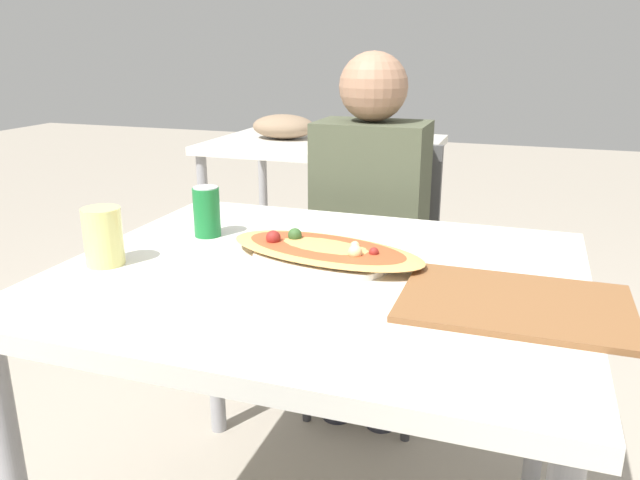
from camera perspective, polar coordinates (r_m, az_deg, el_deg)
name	(u,v)px	position (r m, az deg, el deg)	size (l,w,h in m)	color
dining_table	(319,303)	(1.36, -0.12, -5.82)	(1.10, 0.93, 0.77)	silver
chair_far_seated	(376,264)	(2.16, 5.18, -2.18)	(0.40, 0.40, 0.91)	#4C4C4C
person_seated	(369,215)	(1.99, 4.53, 2.29)	(0.34, 0.25, 1.21)	#2D2D38
pizza_main	(325,252)	(1.39, 0.43, -1.06)	(0.50, 0.32, 0.06)	white
soda_can	(207,212)	(1.57, -10.32, 2.57)	(0.07, 0.07, 0.12)	#197233
drink_glass	(103,236)	(1.42, -19.21, 0.30)	(0.08, 0.08, 0.13)	#E0DB7F
serving_tray	(515,303)	(1.21, 17.38, -5.52)	(0.41, 0.29, 0.01)	brown
background_table	(317,152)	(3.14, -0.24, 8.03)	(1.10, 0.80, 0.89)	silver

